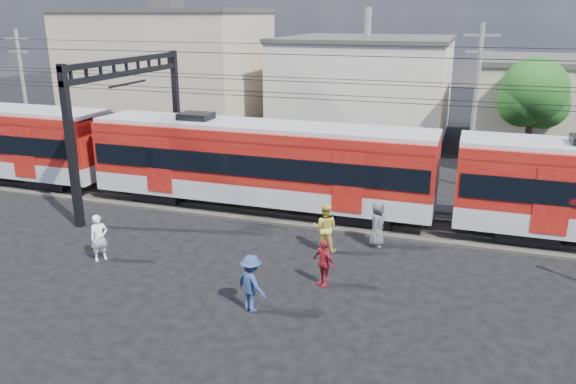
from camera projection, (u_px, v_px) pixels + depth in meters
name	position (u px, v px, depth m)	size (l,w,h in m)	color
ground	(265.00, 297.00, 18.53)	(120.00, 120.00, 0.00)	black
track_bed	(326.00, 216.00, 25.75)	(70.00, 3.40, 0.12)	#2D2823
rail_near	(322.00, 219.00, 25.03)	(70.00, 0.12, 0.12)	#59544C
rail_far	(330.00, 208.00, 26.39)	(70.00, 0.12, 0.12)	#59544C
commuter_train	(264.00, 161.00, 25.94)	(50.30, 3.08, 4.17)	black
catenary	(153.00, 97.00, 26.81)	(70.00, 9.30, 7.52)	black
building_west	(169.00, 71.00, 43.93)	(14.28, 10.20, 9.30)	tan
building_midwest	(365.00, 87.00, 42.43)	(12.24, 12.24, 7.30)	beige
utility_pole_mid	(475.00, 103.00, 28.91)	(1.80, 0.24, 8.50)	slate
utility_pole_west	(24.00, 88.00, 36.51)	(1.80, 0.24, 8.00)	slate
tree_near	(537.00, 95.00, 30.71)	(3.82, 3.64, 6.72)	#382619
pedestrian_a	(99.00, 238.00, 21.07)	(0.65, 0.43, 1.78)	white
pedestrian_b	(325.00, 227.00, 21.86)	(0.95, 0.74, 1.95)	gold
pedestrian_c	(251.00, 283.00, 17.42)	(1.21, 0.69, 1.87)	navy
pedestrian_d	(324.00, 263.00, 19.09)	(0.98, 0.41, 1.67)	maroon
pedestrian_e	(377.00, 224.00, 22.33)	(0.91, 0.59, 1.87)	#48484C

